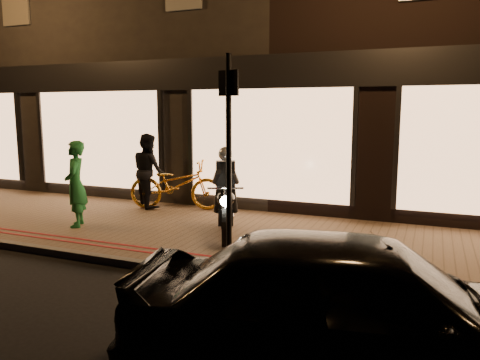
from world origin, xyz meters
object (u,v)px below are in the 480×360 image
Objects in this scene: motorcycle at (226,202)px; parked_car at (361,310)px; sign_post at (229,150)px; bicycle_gold at (176,185)px; person_green at (76,184)px.

motorcycle reaches higher than parked_car.
sign_post is (0.70, -1.44, 1.06)m from motorcycle.
sign_post reaches higher than bicycle_gold.
bicycle_gold is 7.12m from parked_car.
parked_car is (4.83, -5.23, 0.01)m from bicycle_gold.
sign_post reaches higher than motorcycle.
motorcycle is at bearing 65.82° from person_green.
person_green is (-3.64, 0.96, -0.85)m from sign_post.
parked_car is at bearing -153.59° from bicycle_gold.
person_green reaches higher than bicycle_gold.
parked_car is at bearing -75.40° from motorcycle.
motorcycle is 0.61× the size of sign_post.
person_green is at bearing 138.71° from bicycle_gold.
sign_post is 3.26m from parked_car.
person_green is 6.60m from parked_car.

